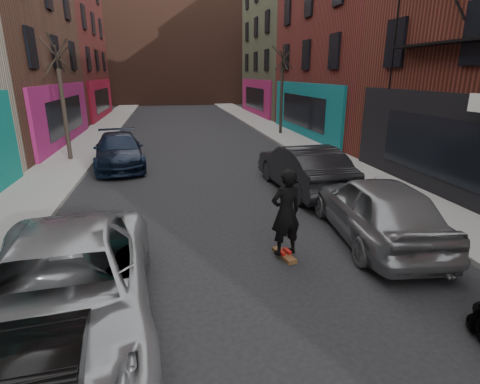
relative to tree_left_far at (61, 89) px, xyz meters
name	(u,v)px	position (x,y,z in m)	size (l,w,h in m)	color
sidewalk_left	(106,127)	(-0.05, 12.00, -3.31)	(2.50, 84.00, 0.13)	gray
sidewalk_right	(260,123)	(12.45, 12.00, -3.31)	(2.50, 84.00, 0.13)	gray
building_far	(174,52)	(6.20, 38.00, 3.62)	(40.00, 10.00, 14.00)	#47281E
tree_left_far	(61,89)	(0.00, 0.00, 0.00)	(2.00, 2.00, 6.50)	black
tree_right_far	(282,82)	(12.40, 6.00, 0.15)	(2.00, 2.00, 6.80)	black
parked_left_far	(64,291)	(2.94, -13.48, -2.56)	(2.71, 5.89, 1.64)	gray
parked_left_end	(119,151)	(2.48, -1.60, -2.64)	(2.09, 5.13, 1.49)	black
parked_right_far	(376,208)	(9.73, -11.00, -2.53)	(2.00, 4.98, 1.70)	gray
parked_right_end	(303,168)	(9.40, -6.62, -2.54)	(1.78, 5.10, 1.68)	black
skateboard	(284,255)	(7.18, -11.53, -3.33)	(0.22, 0.80, 0.10)	brown
skateboarder	(286,212)	(7.18, -11.53, -2.27)	(0.74, 0.48, 2.02)	black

